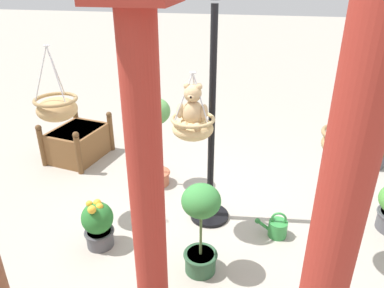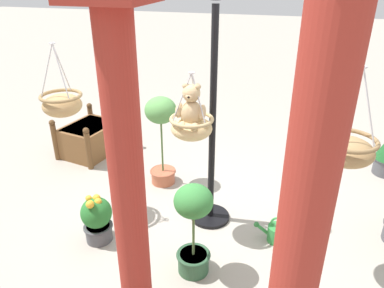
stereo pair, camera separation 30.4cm
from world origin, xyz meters
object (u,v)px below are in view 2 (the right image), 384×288
Objects in this scene: potted_plant_trailing_ivy at (193,225)px; watering_can at (276,232)px; greenhouse_pillar_right at (300,243)px; potted_plant_bushy_green at (97,219)px; display_pole_central at (212,162)px; hanging_basket_with_teddy at (192,127)px; greenhouse_pillar_left at (129,202)px; hanging_basket_right_low at (62,104)px; wooden_planter_box at (90,138)px; potted_plant_broad_leaf at (161,131)px; hanging_basket_left_high at (347,149)px; teddy_bear at (191,109)px.

potted_plant_trailing_ivy reaches higher than watering_can.
potted_plant_trailing_ivy is (0.84, -1.11, -0.92)m from greenhouse_pillar_right.
potted_plant_bushy_green reaches higher than watering_can.
potted_plant_bushy_green is (1.05, 0.69, -0.46)m from display_pole_central.
greenhouse_pillar_left is (0.04, 1.33, -0.00)m from hanging_basket_with_teddy.
display_pole_central reaches higher than potted_plant_bushy_green.
greenhouse_pillar_right is 5.43× the size of potted_plant_bushy_green.
hanging_basket_right_low is 1.36× the size of potted_plant_bushy_green.
potted_plant_broad_leaf reaches higher than wooden_planter_box.
greenhouse_pillar_right reaches higher than potted_plant_trailing_ivy.
hanging_basket_with_teddy is at bearing -178.11° from hanging_basket_right_low.
hanging_basket_left_high is 1.45× the size of potted_plant_bushy_green.
greenhouse_pillar_left is at bearing 88.04° from teddy_bear.
teddy_bear is 1.07m from potted_plant_trailing_ivy.
hanging_basket_right_low is 1.85m from potted_plant_trailing_ivy.
potted_plant_bushy_green is at bearing 25.10° from teddy_bear.
teddy_bear is (-0.00, 0.02, 0.19)m from hanging_basket_with_teddy.
hanging_basket_left_high is at bearing 154.59° from wooden_planter_box.
hanging_basket_left_high is at bearing 175.60° from hanging_basket_right_low.
potted_plant_trailing_ivy is at bearing 160.89° from hanging_basket_right_low.
potted_plant_trailing_ivy is 0.79× the size of potted_plant_broad_leaf.
potted_plant_broad_leaf is (0.64, -0.86, -0.68)m from teddy_bear.
greenhouse_pillar_right reaches higher than hanging_basket_left_high.
potted_plant_bushy_green is (0.90, 0.44, -0.96)m from hanging_basket_with_teddy.
hanging_basket_left_high reaches higher than teddy_bear.
potted_plant_bushy_green is at bearing 15.58° from watering_can.
hanging_basket_left_high is at bearing -142.97° from greenhouse_pillar_left.
greenhouse_pillar_left reaches higher than teddy_bear.
teddy_bear is at bearing 5.23° from watering_can.
teddy_bear is 2.70m from wooden_planter_box.
hanging_basket_with_teddy is 1.89× the size of watering_can.
hanging_basket_right_low is (1.54, 0.30, 0.61)m from display_pole_central.
watering_can is at bearing -174.77° from teddy_bear.
hanging_basket_with_teddy reaches higher than watering_can.
potted_plant_broad_leaf is at bearing -56.79° from greenhouse_pillar_right.
greenhouse_pillar_right reaches higher than potted_plant_bushy_green.
watering_can is at bearing 156.18° from wooden_planter_box.
potted_plant_trailing_ivy is 2.70× the size of watering_can.
display_pole_central reaches higher than hanging_basket_left_high.
hanging_basket_with_teddy is at bearing 3.86° from watering_can.
hanging_basket_right_low reaches higher than potted_plant_trailing_ivy.
display_pole_central is 2.97× the size of hanging_basket_left_high.
hanging_basket_right_low is 0.80× the size of potted_plant_trailing_ivy.
hanging_basket_with_teddy is at bearing 59.04° from display_pole_central.
potted_plant_bushy_green is (2.27, 0.18, -1.03)m from hanging_basket_left_high.
wooden_planter_box is at bearing -65.91° from hanging_basket_right_low.
greenhouse_pillar_left is 7.32× the size of watering_can.
hanging_basket_right_low is at bearing -4.40° from hanging_basket_left_high.
hanging_basket_left_high is at bearing 157.45° from display_pole_central.
hanging_basket_with_teddy is 0.26× the size of greenhouse_pillar_left.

